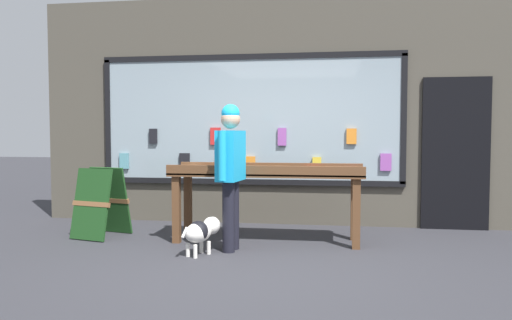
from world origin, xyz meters
TOP-DOWN VIEW (x-y plane):
  - ground_plane at (0.00, 0.00)m, footprint 40.00×40.00m
  - shopfront_facade at (0.01, 2.39)m, footprint 7.14×0.29m
  - display_table_main at (-0.00, 1.13)m, footprint 2.35×0.65m
  - person_browsing at (-0.34, 0.59)m, footprint 0.27×0.65m
  - small_dog at (-0.62, 0.35)m, footprint 0.38×0.53m
  - sandwich_board_sign at (-2.14, 1.09)m, footprint 0.65×0.71m

SIDE VIEW (x-z plane):
  - ground_plane at x=0.00m, z-range 0.00..0.00m
  - small_dog at x=-0.62m, z-range 0.06..0.46m
  - sandwich_board_sign at x=-2.14m, z-range 0.01..0.89m
  - display_table_main at x=0.00m, z-range 0.29..1.24m
  - person_browsing at x=-0.34m, z-range 0.14..1.80m
  - shopfront_facade at x=0.01m, z-range -0.02..3.30m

